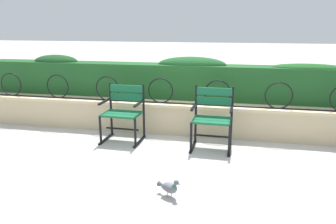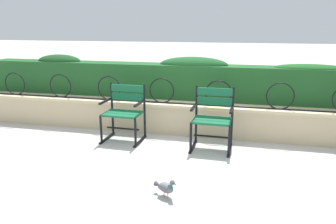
{
  "view_description": "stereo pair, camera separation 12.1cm",
  "coord_description": "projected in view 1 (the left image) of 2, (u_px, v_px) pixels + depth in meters",
  "views": [
    {
      "loc": [
        0.93,
        -4.35,
        1.76
      ],
      "look_at": [
        0.0,
        0.08,
        0.55
      ],
      "focal_mm": 34.73,
      "sensor_mm": 36.0,
      "label": 1
    },
    {
      "loc": [
        1.05,
        -4.32,
        1.76
      ],
      "look_at": [
        0.0,
        0.08,
        0.55
      ],
      "focal_mm": 34.73,
      "sensor_mm": 36.0,
      "label": 2
    }
  ],
  "objects": [
    {
      "name": "iron_arch_fence",
      "position": [
        163.0,
        92.0,
        5.31
      ],
      "size": [
        7.05,
        0.02,
        0.42
      ],
      "color": "black",
      "rests_on": "stone_wall"
    },
    {
      "name": "pigeon_near_chairs",
      "position": [
        169.0,
        187.0,
        3.42
      ],
      "size": [
        0.27,
        0.19,
        0.22
      ],
      "color": "slate",
      "rests_on": "ground"
    },
    {
      "name": "ground_plane",
      "position": [
        167.0,
        150.0,
        4.75
      ],
      "size": [
        60.0,
        60.0,
        0.0
      ],
      "primitive_type": "plane",
      "color": "#B7B5AF"
    },
    {
      "name": "hedge_row",
      "position": [
        180.0,
        79.0,
        5.69
      ],
      "size": [
        7.44,
        0.45,
        0.73
      ],
      "color": "#1E5123",
      "rests_on": "stone_wall"
    },
    {
      "name": "stone_wall",
      "position": [
        177.0,
        118.0,
        5.45
      ],
      "size": [
        7.6,
        0.41,
        0.51
      ],
      "color": "#C6B289",
      "rests_on": "ground"
    },
    {
      "name": "park_chair_left",
      "position": [
        123.0,
        111.0,
        5.06
      ],
      "size": [
        0.61,
        0.54,
        0.87
      ],
      "color": "#145B38",
      "rests_on": "ground"
    },
    {
      "name": "park_chair_right",
      "position": [
        212.0,
        117.0,
        4.73
      ],
      "size": [
        0.59,
        0.53,
        0.9
      ],
      "color": "#145B38",
      "rests_on": "ground"
    }
  ]
}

